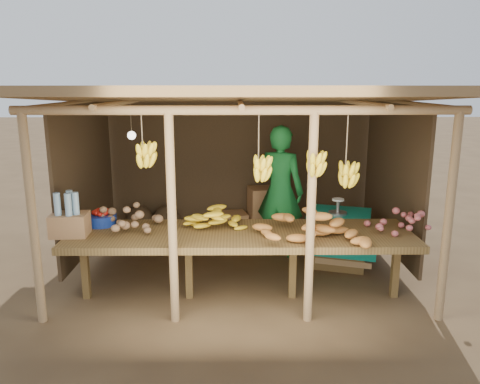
{
  "coord_description": "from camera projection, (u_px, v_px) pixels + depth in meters",
  "views": [
    {
      "loc": [
        -0.06,
        -6.03,
        2.44
      ],
      "look_at": [
        0.0,
        0.0,
        1.05
      ],
      "focal_mm": 35.0,
      "sensor_mm": 36.0,
      "label": 1
    }
  ],
  "objects": [
    {
      "name": "ground",
      "position": [
        240.0,
        266.0,
        6.42
      ],
      "size": [
        60.0,
        60.0,
        0.0
      ],
      "primitive_type": "plane",
      "color": "brown",
      "rests_on": "ground"
    },
    {
      "name": "stall_structure",
      "position": [
        240.0,
        127.0,
        5.95
      ],
      "size": [
        4.7,
        3.5,
        2.43
      ],
      "color": "tan",
      "rests_on": "ground"
    },
    {
      "name": "counter",
      "position": [
        241.0,
        237.0,
        5.33
      ],
      "size": [
        3.9,
        1.05,
        0.8
      ],
      "color": "brown",
      "rests_on": "ground"
    },
    {
      "name": "potato_heap",
      "position": [
        118.0,
        215.0,
        5.33
      ],
      "size": [
        1.02,
        0.68,
        0.36
      ],
      "primitive_type": null,
      "rotation": [
        0.0,
        0.0,
        0.11
      ],
      "color": "#8D6949",
      "rests_on": "counter"
    },
    {
      "name": "sweet_potato_heap",
      "position": [
        308.0,
        221.0,
        5.1
      ],
      "size": [
        1.24,
        0.91,
        0.36
      ],
      "primitive_type": null,
      "rotation": [
        0.0,
        0.0,
        0.23
      ],
      "color": "#BE7631",
      "rests_on": "counter"
    },
    {
      "name": "onion_heap",
      "position": [
        408.0,
        217.0,
        5.3
      ],
      "size": [
        0.92,
        0.67,
        0.36
      ],
      "primitive_type": null,
      "rotation": [
        0.0,
        0.0,
        0.22
      ],
      "color": "#C66062",
      "rests_on": "counter"
    },
    {
      "name": "banana_pile",
      "position": [
        213.0,
        214.0,
        5.41
      ],
      "size": [
        0.73,
        0.54,
        0.35
      ],
      "primitive_type": null,
      "rotation": [
        0.0,
        0.0,
        -0.24
      ],
      "color": "yellow",
      "rests_on": "counter"
    },
    {
      "name": "tomato_basin",
      "position": [
        101.0,
        219.0,
        5.58
      ],
      "size": [
        0.36,
        0.36,
        0.19
      ],
      "rotation": [
        0.0,
        0.0,
        0.17
      ],
      "color": "navy",
      "rests_on": "counter"
    },
    {
      "name": "bottle_box",
      "position": [
        69.0,
        219.0,
        5.17
      ],
      "size": [
        0.41,
        0.33,
        0.5
      ],
      "color": "#A07147",
      "rests_on": "counter"
    },
    {
      "name": "vendor",
      "position": [
        280.0,
        192.0,
        6.67
      ],
      "size": [
        0.81,
        0.69,
        1.89
      ],
      "primitive_type": "imported",
      "rotation": [
        0.0,
        0.0,
        2.73
      ],
      "color": "#186D2D",
      "rests_on": "ground"
    },
    {
      "name": "tarp_crate",
      "position": [
        339.0,
        237.0,
        6.42
      ],
      "size": [
        0.99,
        0.91,
        0.97
      ],
      "color": "brown",
      "rests_on": "ground"
    },
    {
      "name": "carton_stack",
      "position": [
        254.0,
        217.0,
        7.48
      ],
      "size": [
        1.16,
        0.51,
        0.83
      ],
      "color": "#A07147",
      "rests_on": "ground"
    },
    {
      "name": "burlap_sacks",
      "position": [
        153.0,
        222.0,
        7.51
      ],
      "size": [
        0.92,
        0.48,
        0.65
      ],
      "color": "#44321F",
      "rests_on": "ground"
    }
  ]
}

